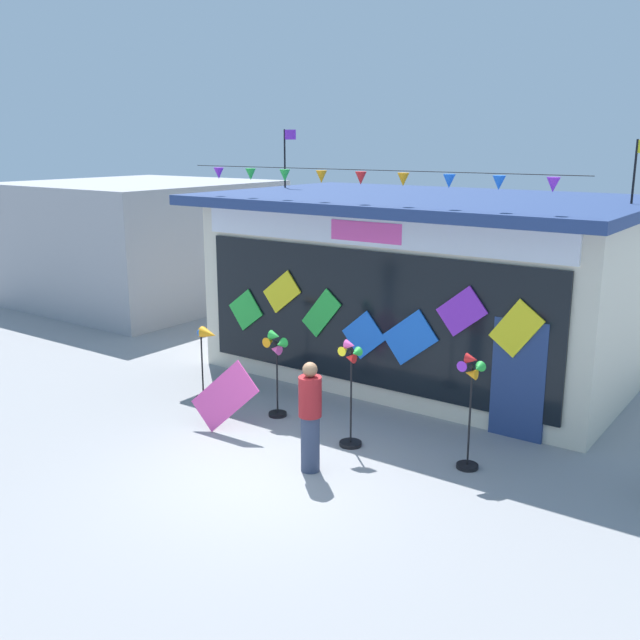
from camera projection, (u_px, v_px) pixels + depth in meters
name	position (u px, v px, depth m)	size (l,w,h in m)	color
ground_plane	(269.00, 473.00, 10.72)	(80.00, 80.00, 0.00)	gray
kite_shop_building	(429.00, 283.00, 15.16)	(8.54, 5.66, 5.02)	beige
wind_spinner_far_left	(207.00, 348.00, 13.46)	(0.57, 0.29, 1.42)	black
wind_spinner_left	(276.00, 359.00, 12.69)	(0.42, 0.33, 1.57)	black
wind_spinner_center_left	(350.00, 385.00, 11.44)	(0.36, 0.36, 1.76)	black
wind_spinner_center_right	(470.00, 396.00, 10.60)	(0.38, 0.33, 1.79)	black
person_mid_plaza	(310.00, 416.00, 10.62)	(0.34, 0.34, 1.68)	#333D56
display_kite_on_ground	(225.00, 396.00, 12.13)	(0.64, 0.03, 1.16)	#EA4CA3
neighbour_building	(142.00, 242.00, 22.06)	(6.40, 6.48, 3.58)	#99999E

